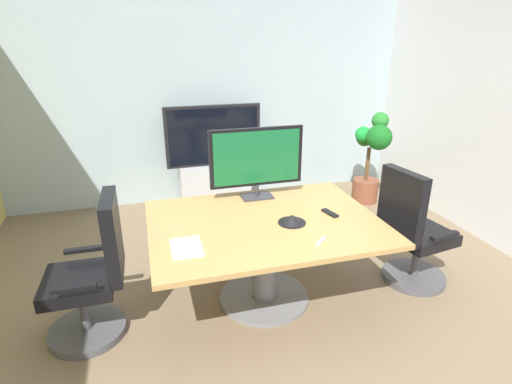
{
  "coord_description": "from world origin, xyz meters",
  "views": [
    {
      "loc": [
        -0.88,
        -2.49,
        2.12
      ],
      "look_at": [
        -0.01,
        0.53,
        0.89
      ],
      "focal_mm": 28.37,
      "sensor_mm": 36.0,
      "label": 1
    }
  ],
  "objects_px": {
    "potted_plant": "(371,156)",
    "remote_control": "(330,213)",
    "tv_monitor": "(257,159)",
    "office_chair_right": "(412,237)",
    "office_chair_left": "(93,281)",
    "conference_phone": "(292,219)",
    "wall_display_unit": "(215,172)",
    "conference_table": "(265,240)"
  },
  "relations": [
    {
      "from": "office_chair_right",
      "to": "remote_control",
      "type": "height_order",
      "value": "office_chair_right"
    },
    {
      "from": "office_chair_right",
      "to": "tv_monitor",
      "type": "xyz_separation_m",
      "value": [
        -1.24,
        0.62,
        0.64
      ]
    },
    {
      "from": "office_chair_left",
      "to": "conference_phone",
      "type": "xyz_separation_m",
      "value": [
        1.51,
        -0.04,
        0.31
      ]
    },
    {
      "from": "conference_phone",
      "to": "wall_display_unit",
      "type": "bearing_deg",
      "value": 95.15
    },
    {
      "from": "tv_monitor",
      "to": "office_chair_left",
      "type": "bearing_deg",
      "value": -158.05
    },
    {
      "from": "conference_phone",
      "to": "office_chair_left",
      "type": "bearing_deg",
      "value": 178.46
    },
    {
      "from": "tv_monitor",
      "to": "wall_display_unit",
      "type": "distance_m",
      "value": 1.79
    },
    {
      "from": "conference_phone",
      "to": "remote_control",
      "type": "distance_m",
      "value": 0.37
    },
    {
      "from": "tv_monitor",
      "to": "remote_control",
      "type": "height_order",
      "value": "tv_monitor"
    },
    {
      "from": "office_chair_right",
      "to": "conference_phone",
      "type": "bearing_deg",
      "value": 80.18
    },
    {
      "from": "conference_table",
      "to": "tv_monitor",
      "type": "relative_size",
      "value": 2.15
    },
    {
      "from": "office_chair_right",
      "to": "remote_control",
      "type": "xyz_separation_m",
      "value": [
        -0.76,
        0.09,
        0.29
      ]
    },
    {
      "from": "wall_display_unit",
      "to": "conference_table",
      "type": "bearing_deg",
      "value": -89.69
    },
    {
      "from": "wall_display_unit",
      "to": "remote_control",
      "type": "relative_size",
      "value": 7.71
    },
    {
      "from": "office_chair_left",
      "to": "remote_control",
      "type": "distance_m",
      "value": 1.89
    },
    {
      "from": "conference_table",
      "to": "conference_phone",
      "type": "bearing_deg",
      "value": -27.32
    },
    {
      "from": "office_chair_right",
      "to": "potted_plant",
      "type": "distance_m",
      "value": 1.92
    },
    {
      "from": "office_chair_left",
      "to": "wall_display_unit",
      "type": "xyz_separation_m",
      "value": [
        1.3,
        2.22,
        -0.01
      ]
    },
    {
      "from": "conference_table",
      "to": "conference_phone",
      "type": "distance_m",
      "value": 0.3
    },
    {
      "from": "remote_control",
      "to": "conference_phone",
      "type": "bearing_deg",
      "value": 177.47
    },
    {
      "from": "conference_table",
      "to": "potted_plant",
      "type": "bearing_deg",
      "value": 40.54
    },
    {
      "from": "remote_control",
      "to": "office_chair_left",
      "type": "bearing_deg",
      "value": 167.23
    },
    {
      "from": "conference_table",
      "to": "office_chair_left",
      "type": "height_order",
      "value": "office_chair_left"
    },
    {
      "from": "office_chair_left",
      "to": "conference_phone",
      "type": "relative_size",
      "value": 4.95
    },
    {
      "from": "office_chair_right",
      "to": "tv_monitor",
      "type": "relative_size",
      "value": 1.3
    },
    {
      "from": "office_chair_left",
      "to": "office_chair_right",
      "type": "distance_m",
      "value": 2.63
    },
    {
      "from": "conference_table",
      "to": "potted_plant",
      "type": "relative_size",
      "value": 1.5
    },
    {
      "from": "office_chair_right",
      "to": "conference_phone",
      "type": "relative_size",
      "value": 4.95
    },
    {
      "from": "wall_display_unit",
      "to": "potted_plant",
      "type": "bearing_deg",
      "value": -13.94
    },
    {
      "from": "tv_monitor",
      "to": "potted_plant",
      "type": "distance_m",
      "value": 2.26
    },
    {
      "from": "potted_plant",
      "to": "conference_phone",
      "type": "relative_size",
      "value": 5.46
    },
    {
      "from": "potted_plant",
      "to": "office_chair_left",
      "type": "bearing_deg",
      "value": -152.08
    },
    {
      "from": "tv_monitor",
      "to": "potted_plant",
      "type": "bearing_deg",
      "value": 31.95
    },
    {
      "from": "potted_plant",
      "to": "conference_phone",
      "type": "height_order",
      "value": "potted_plant"
    },
    {
      "from": "conference_phone",
      "to": "tv_monitor",
      "type": "bearing_deg",
      "value": 100.86
    },
    {
      "from": "potted_plant",
      "to": "conference_phone",
      "type": "distance_m",
      "value": 2.51
    },
    {
      "from": "conference_table",
      "to": "conference_phone",
      "type": "xyz_separation_m",
      "value": [
        0.19,
        -0.1,
        0.21
      ]
    },
    {
      "from": "office_chair_right",
      "to": "wall_display_unit",
      "type": "relative_size",
      "value": 0.83
    },
    {
      "from": "office_chair_left",
      "to": "office_chair_right",
      "type": "relative_size",
      "value": 1.0
    },
    {
      "from": "conference_table",
      "to": "tv_monitor",
      "type": "height_order",
      "value": "tv_monitor"
    },
    {
      "from": "conference_phone",
      "to": "potted_plant",
      "type": "bearing_deg",
      "value": 45.13
    },
    {
      "from": "potted_plant",
      "to": "remote_control",
      "type": "relative_size",
      "value": 7.06
    }
  ]
}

